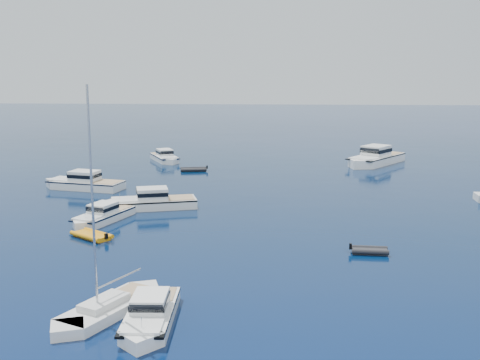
% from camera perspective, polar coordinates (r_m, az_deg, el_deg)
% --- Properties ---
extents(ground, '(400.00, 400.00, 0.00)m').
position_cam_1_polar(ground, '(39.75, -6.10, -10.10)').
color(ground, '#071A49').
rests_on(ground, ground).
extents(motor_cruiser_near, '(2.89, 8.35, 2.16)m').
position_cam_1_polar(motor_cruiser_near, '(34.48, -8.63, -13.52)').
color(motor_cruiser_near, white).
rests_on(motor_cruiser_near, ground).
extents(motor_cruiser_left, '(5.10, 8.72, 2.19)m').
position_cam_1_polar(motor_cruiser_left, '(56.94, -13.11, -3.90)').
color(motor_cruiser_left, white).
rests_on(motor_cruiser_left, ground).
extents(motor_cruiser_centre, '(10.73, 5.84, 2.69)m').
position_cam_1_polar(motor_cruiser_centre, '(61.32, -8.60, -2.70)').
color(motor_cruiser_centre, silver).
rests_on(motor_cruiser_centre, ground).
extents(motor_cruiser_far_l, '(11.09, 5.52, 2.79)m').
position_cam_1_polar(motor_cruiser_far_l, '(72.75, -14.82, -0.82)').
color(motor_cruiser_far_l, white).
rests_on(motor_cruiser_far_l, ground).
extents(motor_cruiser_distant, '(11.26, 13.39, 3.55)m').
position_cam_1_polar(motor_cruiser_distant, '(90.69, 12.83, 1.50)').
color(motor_cruiser_distant, white).
rests_on(motor_cruiser_distant, ground).
extents(motor_cruiser_horizon, '(6.49, 9.33, 2.37)m').
position_cam_1_polar(motor_cruiser_horizon, '(92.04, -7.21, 1.81)').
color(motor_cruiser_horizon, white).
rests_on(motor_cruiser_horizon, ground).
extents(sailboat_fore, '(6.22, 9.50, 13.76)m').
position_cam_1_polar(sailboat_fore, '(36.27, -12.48, -12.40)').
color(sailboat_fore, silver).
rests_on(sailboat_fore, ground).
extents(tender_yellow, '(4.44, 4.04, 0.95)m').
position_cam_1_polar(tender_yellow, '(51.72, -14.06, -5.43)').
color(tender_yellow, orange).
rests_on(tender_yellow, ground).
extents(tender_grey_near, '(3.04, 1.85, 0.95)m').
position_cam_1_polar(tender_grey_near, '(47.19, 12.36, -6.92)').
color(tender_grey_near, black).
rests_on(tender_grey_near, ground).
extents(tender_grey_far, '(4.11, 2.76, 0.95)m').
position_cam_1_polar(tender_grey_far, '(82.76, -4.49, 0.87)').
color(tender_grey_far, black).
rests_on(tender_grey_far, ground).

